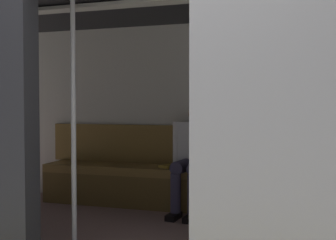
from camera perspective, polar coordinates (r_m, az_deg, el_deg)
train_car at (r=3.47m, az=-2.07°, el=7.13°), size 6.40×2.49×2.17m
bench_seat at (r=4.36m, az=2.67°, el=-8.25°), size 3.35×0.44×0.45m
person_seated at (r=4.24m, az=3.88°, el=-4.10°), size 0.55×0.71×1.17m
handbag at (r=4.28m, az=9.97°, el=-5.90°), size 0.26×0.15×0.17m
book at (r=4.42m, az=0.35°, el=-6.55°), size 0.24×0.27×0.03m
grab_pole_door at (r=3.00m, az=-13.27°, el=0.03°), size 0.04×0.04×2.03m
grab_pole_far at (r=2.76m, az=4.69°, el=-0.09°), size 0.04×0.04×2.03m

